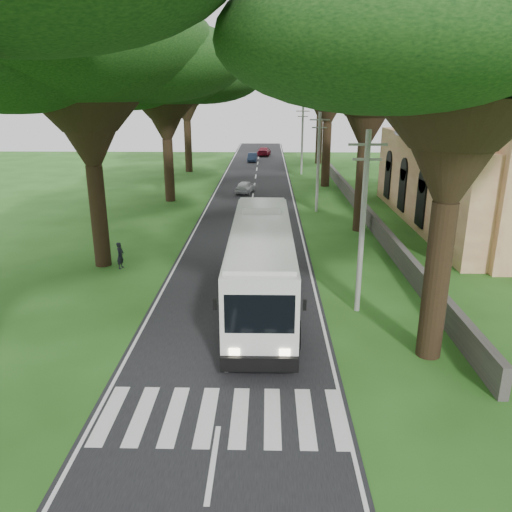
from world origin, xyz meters
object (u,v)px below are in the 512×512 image
at_px(pole_near, 363,221).
at_px(distant_car_c, 264,151).
at_px(distant_car_a, 245,187).
at_px(pole_mid, 318,161).
at_px(pedestrian, 120,255).
at_px(pole_far, 302,139).
at_px(distant_car_b, 252,157).
at_px(coach_bus, 261,262).
at_px(church, 498,159).

bearing_deg(pole_near, distant_car_c, 94.56).
xyz_separation_m(pole_near, distant_car_a, (-6.30, 27.93, -3.56)).
relative_size(pole_near, distant_car_c, 1.77).
height_order(pole_mid, pedestrian, pole_mid).
bearing_deg(pole_far, distant_car_b, 118.34).
height_order(pole_far, coach_bus, pole_far).
bearing_deg(distant_car_c, pedestrian, 87.07).
relative_size(distant_car_c, pedestrian, 2.98).
bearing_deg(distant_car_c, distant_car_a, 92.22).
bearing_deg(coach_bus, distant_car_a, 93.83).
height_order(distant_car_a, distant_car_c, distant_car_c).
xyz_separation_m(church, pole_far, (-12.36, 24.45, -0.73)).
height_order(coach_bus, distant_car_b, coach_bus).
relative_size(pole_mid, pole_far, 1.00).
height_order(church, distant_car_c, church).
relative_size(church, distant_car_a, 6.97).
distance_m(pole_mid, pole_far, 20.00).
relative_size(pole_far, distant_car_a, 2.32).
distance_m(distant_car_a, distant_car_b, 23.75).
xyz_separation_m(pole_near, coach_bus, (-4.36, 0.73, -2.13)).
distance_m(church, pole_far, 27.41).
bearing_deg(distant_car_a, pedestrian, 87.33).
height_order(church, coach_bus, church).
distance_m(pole_far, distant_car_b, 13.74).
distance_m(pole_near, distant_car_b, 52.18).
bearing_deg(church, pole_mid, 160.19).
height_order(distant_car_a, pedestrian, pedestrian).
bearing_deg(distant_car_a, church, 158.77).
height_order(pole_mid, pole_far, same).
bearing_deg(distant_car_b, pedestrian, -95.58).
bearing_deg(distant_car_b, pole_far, -59.82).
bearing_deg(church, distant_car_c, 111.48).
height_order(pole_mid, distant_car_a, pole_mid).
relative_size(pole_near, distant_car_b, 2.21).
bearing_deg(coach_bus, pedestrian, 149.06).
distance_m(church, distant_car_a, 22.80).
xyz_separation_m(pole_mid, pedestrian, (-12.32, -14.55, -3.42)).
xyz_separation_m(church, pole_near, (-12.36, -15.55, -0.73)).
height_order(pole_near, pole_far, same).
relative_size(distant_car_b, pedestrian, 2.39).
xyz_separation_m(coach_bus, pedestrian, (-7.96, 4.72, -1.29)).
bearing_deg(pole_far, coach_bus, -96.34).
bearing_deg(distant_car_a, coach_bus, 106.40).
bearing_deg(church, pedestrian, -157.75).
height_order(distant_car_c, pedestrian, pedestrian).
relative_size(coach_bus, pedestrian, 8.55).
distance_m(pole_mid, coach_bus, 19.87).
height_order(pole_mid, distant_car_c, pole_mid).
xyz_separation_m(distant_car_b, pedestrian, (-6.02, -46.23, 0.13)).
bearing_deg(pole_far, pole_mid, -90.00).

